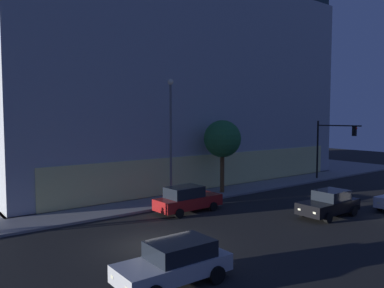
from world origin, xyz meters
name	(u,v)px	position (x,y,z in m)	size (l,w,h in m)	color
ground_plane	(155,245)	(0.00, 0.00, 0.00)	(120.00, 120.00, 0.00)	black
sidewalk_corner	(2,168)	(0.00, 36.02, 0.07)	(80.00, 60.00, 0.15)	gray
modern_building	(146,76)	(12.40, 21.70, 10.97)	(34.90, 24.89, 22.11)	#4C4C51
traffic_light_far_corner	(331,140)	(23.87, 5.57, 4.08)	(0.50, 4.53, 5.85)	black
street_lamp_sidewalk	(171,126)	(5.83, 7.17, 5.70)	(0.44, 0.44, 8.99)	slate
sidewalk_tree	(222,139)	(11.17, 7.48, 4.56)	(3.07, 3.07, 5.98)	brown
car_silver	(175,262)	(-1.72, -4.18, 0.85)	(4.51, 2.17, 1.63)	#B7BABF
car_red	(187,199)	(5.24, 4.37, 0.87)	(4.75, 2.11, 1.75)	maroon
car_black	(329,203)	(11.83, -2.05, 0.83)	(4.48, 2.11, 1.67)	black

